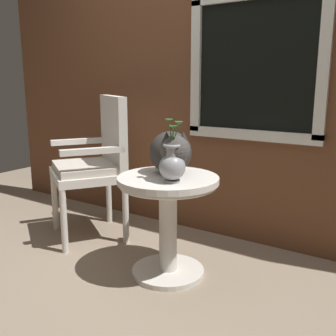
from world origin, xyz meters
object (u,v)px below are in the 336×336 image
at_px(cat, 171,152).
at_px(pewter_vase_with_ivy, 172,163).
at_px(wicker_side_table, 168,207).
at_px(wicker_chair, 96,159).

relative_size(cat, pewter_vase_with_ivy, 1.41).
distance_m(wicker_side_table, pewter_vase_with_ivy, 0.31).
xyz_separation_m(cat, pewter_vase_with_ivy, (0.11, -0.15, -0.03)).
relative_size(wicker_chair, cat, 2.18).
bearing_deg(pewter_vase_with_ivy, wicker_chair, 159.61).
bearing_deg(wicker_chair, cat, -12.52).
distance_m(wicker_chair, pewter_vase_with_ivy, 0.93).
relative_size(wicker_side_table, cat, 1.27).
distance_m(wicker_side_table, wicker_chair, 0.83).
height_order(wicker_chair, cat, wicker_chair).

